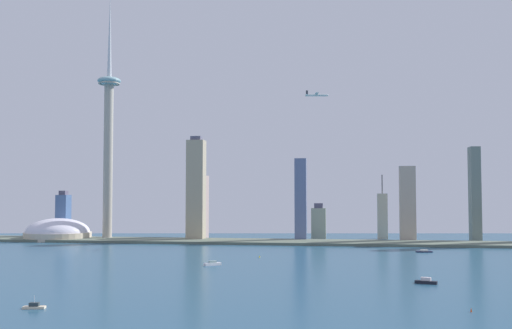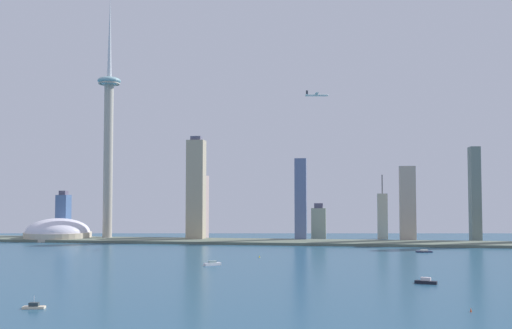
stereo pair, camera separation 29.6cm
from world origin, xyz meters
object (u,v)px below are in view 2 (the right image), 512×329
(stadium_dome, at_px, (58,233))
(boat_0, at_px, (426,281))
(boat_1, at_px, (212,264))
(airplane, at_px, (317,95))
(channel_buoy_1, at_px, (471,310))
(observation_tower, at_px, (109,128))
(skyscraper_2, at_px, (200,206))
(skyscraper_0, at_px, (408,204))
(skyscraper_3, at_px, (475,194))
(skyscraper_1, at_px, (319,223))
(skyscraper_5, at_px, (301,200))
(boat_2, at_px, (424,251))
(skyscraper_8, at_px, (196,190))
(channel_buoy_0, at_px, (259,256))
(boat_4, at_px, (34,306))
(skyscraper_7, at_px, (63,215))
(skyscraper_6, at_px, (383,216))

(stadium_dome, height_order, boat_0, stadium_dome)
(boat_1, bearing_deg, airplane, -147.06)
(boat_1, height_order, channel_buoy_1, boat_1)
(observation_tower, height_order, skyscraper_2, observation_tower)
(skyscraper_0, xyz_separation_m, skyscraper_3, (90.75, 8.84, 13.07))
(skyscraper_1, relative_size, skyscraper_5, 0.46)
(boat_1, bearing_deg, skyscraper_2, -114.83)
(boat_2, relative_size, airplane, 0.58)
(skyscraper_3, bearing_deg, skyscraper_8, -174.95)
(observation_tower, distance_m, airplane, 304.08)
(skyscraper_2, height_order, channel_buoy_0, skyscraper_2)
(skyscraper_1, height_order, boat_4, skyscraper_1)
(skyscraper_2, height_order, skyscraper_8, skyscraper_8)
(observation_tower, xyz_separation_m, skyscraper_7, (-85.05, 34.33, -127.59))
(skyscraper_2, distance_m, skyscraper_3, 388.93)
(skyscraper_6, relative_size, boat_4, 7.36)
(stadium_dome, xyz_separation_m, skyscraper_6, (463.43, 89.56, 23.87))
(boat_0, height_order, boat_2, boat_0)
(observation_tower, xyz_separation_m, channel_buoy_0, (251.87, -205.76, -160.08))
(observation_tower, bearing_deg, skyscraper_0, 3.46)
(skyscraper_0, distance_m, boat_1, 371.92)
(airplane, bearing_deg, skyscraper_1, 80.49)
(skyscraper_5, relative_size, skyscraper_7, 1.63)
(skyscraper_0, bearing_deg, skyscraper_8, -175.11)
(skyscraper_8, xyz_separation_m, boat_0, (266.63, -367.81, -70.29))
(stadium_dome, xyz_separation_m, channel_buoy_1, (478.75, -460.55, -8.54))
(boat_4, relative_size, channel_buoy_0, 6.15)
(skyscraper_6, xyz_separation_m, boat_4, (-226.68, -577.41, -32.34))
(skyscraper_8, distance_m, boat_2, 328.06)
(observation_tower, relative_size, boat_2, 19.68)
(observation_tower, bearing_deg, skyscraper_3, 3.84)
(skyscraper_6, distance_m, skyscraper_7, 480.21)
(skyscraper_2, relative_size, airplane, 3.20)
(skyscraper_3, relative_size, skyscraper_8, 0.88)
(skyscraper_2, distance_m, boat_1, 339.65)
(skyscraper_3, relative_size, skyscraper_7, 1.83)
(stadium_dome, bearing_deg, skyscraper_6, 10.94)
(skyscraper_7, bearing_deg, skyscraper_2, 2.15)
(skyscraper_8, height_order, boat_1, skyscraper_8)
(stadium_dome, relative_size, boat_2, 5.15)
(skyscraper_7, bearing_deg, stadium_dome, -71.77)
(skyscraper_3, distance_m, boat_4, 639.58)
(skyscraper_1, height_order, skyscraper_2, skyscraper_2)
(boat_4, height_order, channel_buoy_0, boat_4)
(skyscraper_8, bearing_deg, skyscraper_2, 96.53)
(skyscraper_2, height_order, boat_2, skyscraper_2)
(skyscraper_5, distance_m, skyscraper_6, 134.55)
(skyscraper_2, bearing_deg, stadium_dome, -165.06)
(skyscraper_2, relative_size, channel_buoy_0, 48.95)
(skyscraper_0, bearing_deg, boat_0, -93.83)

